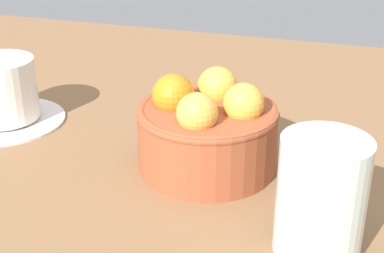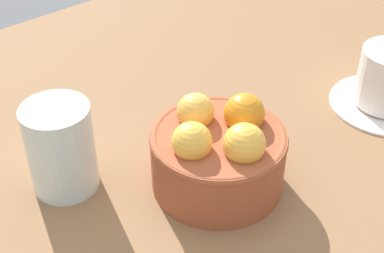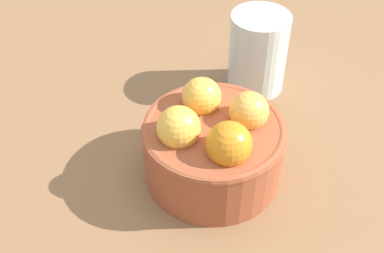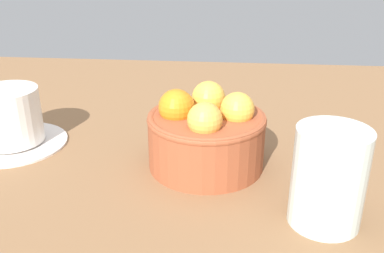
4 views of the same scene
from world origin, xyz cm
name	(u,v)px [view 4 (image 4 of 4)]	position (x,y,z in cm)	size (l,w,h in cm)	color
ground_plane	(206,182)	(0.00, 0.00, -2.39)	(133.76, 95.61, 4.79)	brown
terracotta_bowl	(206,133)	(0.03, -0.03, 4.22)	(13.93, 13.93, 9.51)	#9E4C2D
coffee_cup	(10,121)	(25.93, -3.28, 3.40)	(13.86, 13.86, 7.73)	white
water_glass	(329,177)	(-12.07, 10.29, 4.85)	(6.90, 6.90, 9.70)	silver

